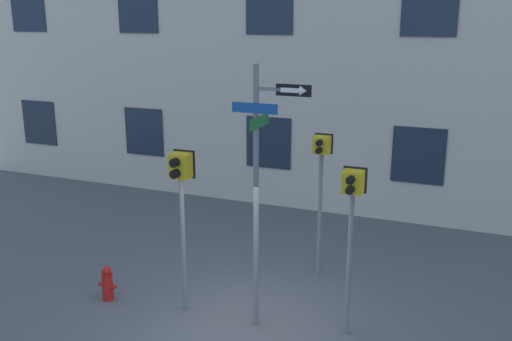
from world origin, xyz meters
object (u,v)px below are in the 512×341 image
object	(u,v)px
pedestrian_signal_right	(352,208)
fire_hydrant	(107,284)
street_sign_pole	(260,180)
pedestrian_signal_left	(181,187)
pedestrian_signal_across	(321,169)

from	to	relation	value
pedestrian_signal_right	fire_hydrant	bearing A→B (deg)	-173.37
street_sign_pole	pedestrian_signal_right	size ratio (longest dim) A/B	1.55
pedestrian_signal_left	pedestrian_signal_right	distance (m)	2.91
street_sign_pole	fire_hydrant	size ratio (longest dim) A/B	6.69
fire_hydrant	pedestrian_signal_left	bearing A→B (deg)	7.01
pedestrian_signal_left	pedestrian_signal_across	xyz separation A→B (m)	(1.81, 2.34, -0.08)
pedestrian_signal_left	pedestrian_signal_across	bearing A→B (deg)	52.30
pedestrian_signal_right	pedestrian_signal_across	size ratio (longest dim) A/B	0.98
fire_hydrant	pedestrian_signal_right	bearing A→B (deg)	6.63
pedestrian_signal_across	pedestrian_signal_left	bearing A→B (deg)	-127.70
fire_hydrant	street_sign_pole	bearing A→B (deg)	3.94
street_sign_pole	fire_hydrant	xyz separation A→B (m)	(-2.99, -0.21, -2.29)
street_sign_pole	fire_hydrant	distance (m)	3.77
pedestrian_signal_right	pedestrian_signal_left	bearing A→B (deg)	-173.58
pedestrian_signal_across	pedestrian_signal_right	bearing A→B (deg)	-61.90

